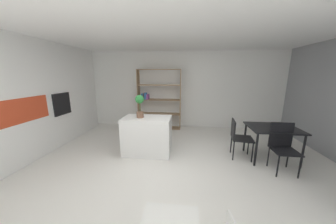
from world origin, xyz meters
The scene contains 12 objects.
ground_plane centered at (0.00, 0.00, 0.00)m, with size 10.06×10.06×0.00m, color silver.
ceiling_slab centered at (0.00, 0.00, 2.69)m, with size 7.31×6.28×0.06m.
back_partition centered at (0.00, 3.11, 1.33)m, with size 7.31×0.06×2.66m, color white.
tall_cabinet_run_left centered at (-3.27, 0.00, 1.33)m, with size 0.64×5.67×2.66m, color white.
cabinet_niche_splashback centered at (-2.95, 0.04, 1.16)m, with size 0.01×1.27×0.50m.
built_in_oven centered at (-2.93, 1.13, 1.11)m, with size 0.06×0.57×0.57m.
kitchen_island centered at (-0.57, 0.83, 0.44)m, with size 1.11×0.68×0.89m, color white.
potted_plant_on_island centered at (-0.72, 0.81, 1.20)m, with size 0.20×0.20×0.53m.
open_bookshelf centered at (-0.65, 2.80, 1.03)m, with size 1.48×0.32×2.05m.
dining_table centered at (2.24, 0.85, 0.66)m, with size 1.01×0.82×0.75m.
dining_chair_island_side centered at (1.52, 0.86, 0.53)m, with size 0.49×0.49×0.88m.
dining_chair_near centered at (2.24, 0.42, 0.55)m, with size 0.43×0.44×0.95m.
Camera 1 is at (0.36, -2.88, 1.87)m, focal length 17.91 mm.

